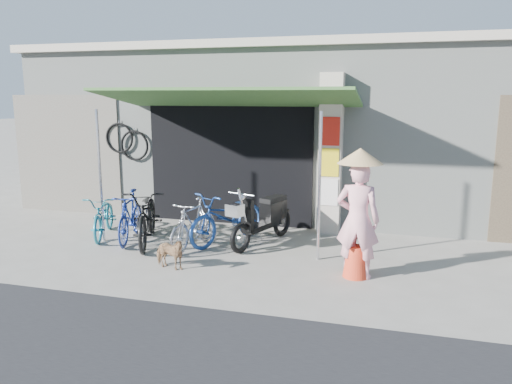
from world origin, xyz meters
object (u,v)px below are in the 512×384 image
(bike_teal, at_px, (104,215))
(nun, at_px, (358,215))
(bike_black, at_px, (148,215))
(bike_silver, at_px, (194,224))
(bike_blue, at_px, (130,216))
(street_dog, at_px, (169,253))
(moped, at_px, (264,218))
(bike_navy, at_px, (228,217))

(bike_teal, bearing_deg, nun, -31.34)
(bike_black, distance_m, bike_silver, 0.91)
(bike_silver, bearing_deg, bike_blue, -176.94)
(nun, bearing_deg, street_dog, 13.70)
(bike_teal, distance_m, bike_black, 1.01)
(bike_blue, distance_m, moped, 2.41)
(bike_teal, xyz_separation_m, nun, (4.68, -0.87, 0.52))
(bike_black, relative_size, street_dog, 3.32)
(bike_blue, xyz_separation_m, street_dog, (1.31, -1.18, -0.21))
(bike_teal, xyz_separation_m, moped, (2.97, 0.36, 0.06))
(bike_black, relative_size, bike_silver, 1.33)
(bike_silver, relative_size, nun, 0.77)
(bike_silver, bearing_deg, nun, -4.09)
(bike_teal, height_order, nun, nun)
(bike_teal, distance_m, street_dog, 2.33)
(bike_teal, relative_size, bike_black, 0.79)
(bike_teal, bearing_deg, bike_blue, -31.81)
(bike_silver, relative_size, street_dog, 2.50)
(bike_teal, xyz_separation_m, bike_navy, (2.34, 0.25, 0.07))
(bike_blue, bearing_deg, bike_navy, -2.20)
(bike_teal, height_order, bike_silver, bike_silver)
(bike_blue, distance_m, street_dog, 1.78)
(bike_black, height_order, nun, nun)
(bike_silver, distance_m, moped, 1.24)
(nun, bearing_deg, bike_black, -6.05)
(bike_navy, xyz_separation_m, street_dog, (-0.41, -1.55, -0.22))
(bike_navy, bearing_deg, moped, 36.08)
(bike_blue, xyz_separation_m, moped, (2.36, 0.48, 0.01))
(moped, bearing_deg, bike_teal, -153.31)
(bike_black, xyz_separation_m, street_dog, (0.94, -1.14, -0.26))
(bike_blue, distance_m, bike_silver, 1.28)
(bike_black, bearing_deg, bike_navy, -3.85)
(bike_navy, bearing_deg, street_dog, -78.93)
(bike_teal, relative_size, street_dog, 2.63)
(bike_navy, bearing_deg, nun, 0.27)
(bike_silver, distance_m, nun, 2.90)
(bike_black, distance_m, nun, 3.79)
(bike_blue, bearing_deg, street_dog, -56.34)
(bike_blue, relative_size, bike_silver, 1.04)
(bike_blue, relative_size, street_dog, 2.61)
(bike_teal, bearing_deg, bike_silver, -28.13)
(bike_blue, bearing_deg, bike_black, -20.75)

